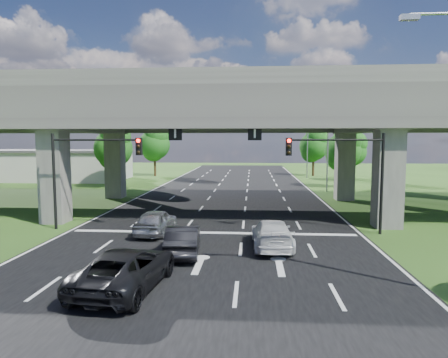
# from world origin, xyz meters

# --- Properties ---
(ground) EXTENTS (160.00, 160.00, 0.00)m
(ground) POSITION_xyz_m (0.00, 0.00, 0.00)
(ground) COLOR #274516
(ground) RESTS_ON ground
(road) EXTENTS (18.00, 120.00, 0.03)m
(road) POSITION_xyz_m (0.00, 10.00, 0.01)
(road) COLOR black
(road) RESTS_ON ground
(overpass) EXTENTS (80.00, 15.00, 10.00)m
(overpass) POSITION_xyz_m (0.00, 12.00, 7.92)
(overpass) COLOR #3C3937
(overpass) RESTS_ON ground
(warehouse) EXTENTS (20.00, 10.00, 4.00)m
(warehouse) POSITION_xyz_m (-26.00, 35.00, 2.00)
(warehouse) COLOR #9E9E99
(warehouse) RESTS_ON ground
(signal_right) EXTENTS (5.76, 0.54, 6.00)m
(signal_right) POSITION_xyz_m (7.82, 3.94, 4.19)
(signal_right) COLOR black
(signal_right) RESTS_ON ground
(signal_left) EXTENTS (5.76, 0.54, 6.00)m
(signal_left) POSITION_xyz_m (-7.82, 3.94, 4.19)
(signal_left) COLOR black
(signal_left) RESTS_ON ground
(streetlight_far) EXTENTS (3.38, 0.25, 10.00)m
(streetlight_far) POSITION_xyz_m (10.10, 24.00, 5.85)
(streetlight_far) COLOR gray
(streetlight_far) RESTS_ON ground
(streetlight_beyond) EXTENTS (3.38, 0.25, 10.00)m
(streetlight_beyond) POSITION_xyz_m (10.10, 40.00, 5.85)
(streetlight_beyond) COLOR gray
(streetlight_beyond) RESTS_ON ground
(tree_left_near) EXTENTS (4.50, 4.50, 7.80)m
(tree_left_near) POSITION_xyz_m (-13.95, 26.00, 4.82)
(tree_left_near) COLOR black
(tree_left_near) RESTS_ON ground
(tree_left_mid) EXTENTS (3.91, 3.90, 6.76)m
(tree_left_mid) POSITION_xyz_m (-16.95, 34.00, 4.17)
(tree_left_mid) COLOR black
(tree_left_mid) RESTS_ON ground
(tree_left_far) EXTENTS (4.80, 4.80, 8.32)m
(tree_left_far) POSITION_xyz_m (-12.95, 42.00, 5.14)
(tree_left_far) COLOR black
(tree_left_far) RESTS_ON ground
(tree_right_near) EXTENTS (4.20, 4.20, 7.28)m
(tree_right_near) POSITION_xyz_m (13.05, 28.00, 4.50)
(tree_right_near) COLOR black
(tree_right_near) RESTS_ON ground
(tree_right_mid) EXTENTS (3.91, 3.90, 6.76)m
(tree_right_mid) POSITION_xyz_m (16.05, 36.00, 4.17)
(tree_right_mid) COLOR black
(tree_right_mid) RESTS_ON ground
(tree_right_far) EXTENTS (4.50, 4.50, 7.80)m
(tree_right_far) POSITION_xyz_m (12.05, 44.00, 4.82)
(tree_right_far) COLOR black
(tree_right_far) RESTS_ON ground
(car_silver) EXTENTS (2.01, 4.41, 1.47)m
(car_silver) POSITION_xyz_m (-3.33, 3.00, 0.76)
(car_silver) COLOR #95979C
(car_silver) RESTS_ON road
(car_dark) EXTENTS (1.94, 4.46, 1.43)m
(car_dark) POSITION_xyz_m (-0.97, -1.16, 0.74)
(car_dark) COLOR black
(car_dark) RESTS_ON road
(car_white) EXTENTS (2.17, 4.98, 1.43)m
(car_white) POSITION_xyz_m (3.40, 0.41, 0.74)
(car_white) COLOR silver
(car_white) RESTS_ON road
(car_trailing) EXTENTS (3.07, 5.70, 1.52)m
(car_trailing) POSITION_xyz_m (-2.32, -5.79, 0.79)
(car_trailing) COLOR black
(car_trailing) RESTS_ON road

